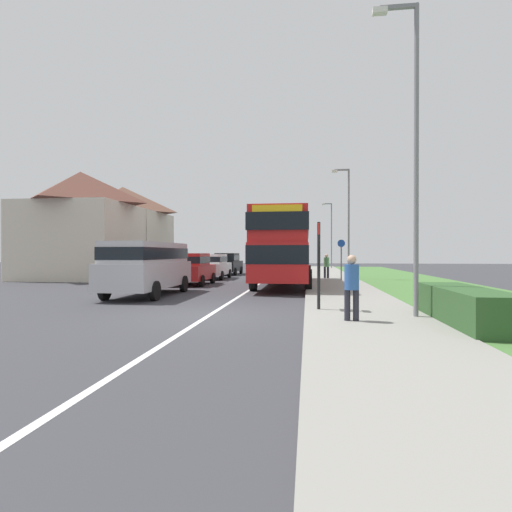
{
  "coord_description": "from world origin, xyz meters",
  "views": [
    {
      "loc": [
        2.68,
        -10.78,
        1.71
      ],
      "look_at": [
        0.59,
        5.76,
        1.6
      ],
      "focal_mm": 28.67,
      "sensor_mm": 36.0,
      "label": 1
    }
  ],
  "objects_px": {
    "parked_car_white": "(212,265)",
    "street_lamp_near": "(412,141)",
    "parked_car_black": "(228,263)",
    "street_lamp_far": "(330,231)",
    "double_decker_bus": "(284,245)",
    "parked_van_silver": "(148,264)",
    "parked_car_red": "(191,268)",
    "street_lamp_mid": "(347,216)",
    "pedestrian_at_stop": "(352,284)",
    "pedestrian_walking_away": "(326,265)",
    "cycle_route_sign": "(341,258)",
    "bus_stop_sign": "(319,259)"
  },
  "relations": [
    {
      "from": "parked_car_white",
      "to": "pedestrian_at_stop",
      "type": "xyz_separation_m",
      "value": [
        7.34,
        -16.79,
        0.07
      ]
    },
    {
      "from": "street_lamp_near",
      "to": "parked_van_silver",
      "type": "bearing_deg",
      "value": 150.54
    },
    {
      "from": "parked_van_silver",
      "to": "parked_car_red",
      "type": "relative_size",
      "value": 1.41
    },
    {
      "from": "parked_van_silver",
      "to": "pedestrian_walking_away",
      "type": "height_order",
      "value": "parked_van_silver"
    },
    {
      "from": "parked_car_white",
      "to": "pedestrian_at_stop",
      "type": "relative_size",
      "value": 2.55
    },
    {
      "from": "parked_car_black",
      "to": "bus_stop_sign",
      "type": "distance_m",
      "value": 21.6
    },
    {
      "from": "pedestrian_walking_away",
      "to": "street_lamp_near",
      "type": "distance_m",
      "value": 16.08
    },
    {
      "from": "pedestrian_at_stop",
      "to": "parked_van_silver",
      "type": "bearing_deg",
      "value": 141.23
    },
    {
      "from": "parked_car_white",
      "to": "street_lamp_far",
      "type": "xyz_separation_m",
      "value": [
        8.79,
        18.69,
        3.23
      ]
    },
    {
      "from": "pedestrian_walking_away",
      "to": "double_decker_bus",
      "type": "bearing_deg",
      "value": -115.33
    },
    {
      "from": "cycle_route_sign",
      "to": "street_lamp_mid",
      "type": "xyz_separation_m",
      "value": [
        0.53,
        2.13,
        2.68
      ]
    },
    {
      "from": "parked_van_silver",
      "to": "cycle_route_sign",
      "type": "relative_size",
      "value": 2.21
    },
    {
      "from": "double_decker_bus",
      "to": "parked_car_red",
      "type": "bearing_deg",
      "value": 178.12
    },
    {
      "from": "pedestrian_at_stop",
      "to": "street_lamp_far",
      "type": "distance_m",
      "value": 35.65
    },
    {
      "from": "parked_car_black",
      "to": "street_lamp_mid",
      "type": "height_order",
      "value": "street_lamp_mid"
    },
    {
      "from": "parked_car_white",
      "to": "street_lamp_far",
      "type": "relative_size",
      "value": 0.59
    },
    {
      "from": "parked_car_white",
      "to": "pedestrian_walking_away",
      "type": "bearing_deg",
      "value": -2.26
    },
    {
      "from": "pedestrian_walking_away",
      "to": "street_lamp_near",
      "type": "relative_size",
      "value": 0.21
    },
    {
      "from": "parked_car_red",
      "to": "parked_car_black",
      "type": "relative_size",
      "value": 0.86
    },
    {
      "from": "double_decker_bus",
      "to": "street_lamp_mid",
      "type": "bearing_deg",
      "value": 55.87
    },
    {
      "from": "street_lamp_far",
      "to": "parked_car_black",
      "type": "bearing_deg",
      "value": -124.23
    },
    {
      "from": "double_decker_bus",
      "to": "parked_van_silver",
      "type": "bearing_deg",
      "value": -133.47
    },
    {
      "from": "parked_car_black",
      "to": "pedestrian_walking_away",
      "type": "xyz_separation_m",
      "value": [
        7.58,
        -5.95,
        0.03
      ]
    },
    {
      "from": "parked_car_red",
      "to": "pedestrian_walking_away",
      "type": "bearing_deg",
      "value": 33.45
    },
    {
      "from": "parked_car_white",
      "to": "street_lamp_near",
      "type": "bearing_deg",
      "value": -60.72
    },
    {
      "from": "parked_van_silver",
      "to": "parked_car_white",
      "type": "relative_size",
      "value": 1.31
    },
    {
      "from": "parked_car_white",
      "to": "street_lamp_near",
      "type": "height_order",
      "value": "street_lamp_near"
    },
    {
      "from": "parked_car_red",
      "to": "street_lamp_far",
      "type": "relative_size",
      "value": 0.55
    },
    {
      "from": "pedestrian_at_stop",
      "to": "parked_car_red",
      "type": "bearing_deg",
      "value": 122.04
    },
    {
      "from": "parked_car_white",
      "to": "pedestrian_walking_away",
      "type": "height_order",
      "value": "pedestrian_walking_away"
    },
    {
      "from": "pedestrian_at_stop",
      "to": "pedestrian_walking_away",
      "type": "xyz_separation_m",
      "value": [
        0.16,
        16.5,
        0.0
      ]
    },
    {
      "from": "double_decker_bus",
      "to": "street_lamp_far",
      "type": "bearing_deg",
      "value": 81.28
    },
    {
      "from": "parked_car_white",
      "to": "parked_car_black",
      "type": "bearing_deg",
      "value": 90.76
    },
    {
      "from": "double_decker_bus",
      "to": "pedestrian_at_stop",
      "type": "bearing_deg",
      "value": -78.92
    },
    {
      "from": "bus_stop_sign",
      "to": "street_lamp_near",
      "type": "distance_m",
      "value": 3.92
    },
    {
      "from": "parked_car_black",
      "to": "street_lamp_near",
      "type": "bearing_deg",
      "value": -67.36
    },
    {
      "from": "street_lamp_mid",
      "to": "street_lamp_far",
      "type": "distance_m",
      "value": 18.57
    },
    {
      "from": "pedestrian_walking_away",
      "to": "pedestrian_at_stop",
      "type": "bearing_deg",
      "value": -90.55
    },
    {
      "from": "parked_car_red",
      "to": "street_lamp_far",
      "type": "bearing_deg",
      "value": 69.97
    },
    {
      "from": "double_decker_bus",
      "to": "pedestrian_walking_away",
      "type": "bearing_deg",
      "value": 64.67
    },
    {
      "from": "parked_van_silver",
      "to": "pedestrian_walking_away",
      "type": "distance_m",
      "value": 12.98
    },
    {
      "from": "parked_car_white",
      "to": "pedestrian_walking_away",
      "type": "distance_m",
      "value": 7.51
    },
    {
      "from": "parked_van_silver",
      "to": "bus_stop_sign",
      "type": "bearing_deg",
      "value": -31.07
    },
    {
      "from": "parked_van_silver",
      "to": "street_lamp_mid",
      "type": "xyz_separation_m",
      "value": [
        8.9,
        10.95,
        2.82
      ]
    },
    {
      "from": "parked_van_silver",
      "to": "double_decker_bus",
      "type": "bearing_deg",
      "value": 46.53
    },
    {
      "from": "parked_van_silver",
      "to": "street_lamp_mid",
      "type": "distance_m",
      "value": 14.39
    },
    {
      "from": "cycle_route_sign",
      "to": "street_lamp_near",
      "type": "relative_size",
      "value": 0.32
    },
    {
      "from": "street_lamp_near",
      "to": "parked_car_black",
      "type": "bearing_deg",
      "value": 112.64
    },
    {
      "from": "parked_car_red",
      "to": "double_decker_bus",
      "type": "bearing_deg",
      "value": -1.88
    },
    {
      "from": "double_decker_bus",
      "to": "street_lamp_near",
      "type": "xyz_separation_m",
      "value": [
        3.82,
        -10.56,
        2.4
      ]
    }
  ]
}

